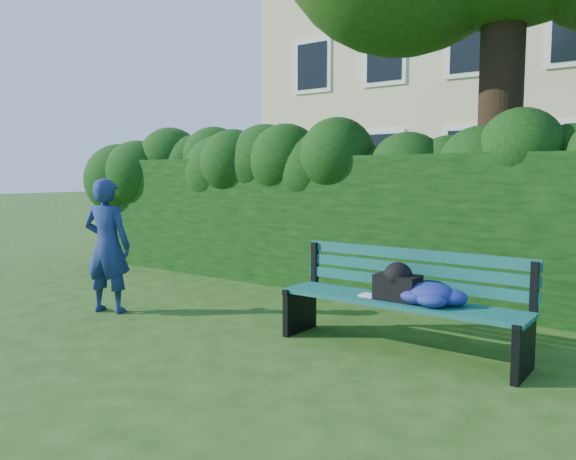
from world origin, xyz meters
The scene contains 5 objects.
ground centered at (0.00, 0.00, 0.00)m, with size 80.00×80.00×0.00m, color #244913.
apartment_building centered at (0.00, 13.99, 6.00)m, with size 16.00×8.08×12.00m.
hedge centered at (0.00, 2.20, 0.90)m, with size 10.00×1.00×1.80m.
park_bench centered at (1.66, 0.14, 0.50)m, with size 2.23×0.56×0.89m.
man_reading centered at (-1.69, -0.55, 0.76)m, with size 0.56×0.36×1.52m, color navy.
Camera 1 is at (3.69, -4.39, 1.58)m, focal length 35.00 mm.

